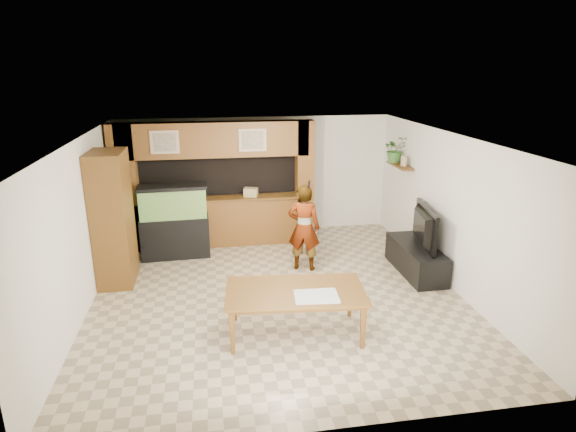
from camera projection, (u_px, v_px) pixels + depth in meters
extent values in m
plane|color=tan|center=(277.00, 293.00, 8.11)|extent=(6.50, 6.50, 0.00)
plane|color=white|center=(276.00, 139.00, 7.33)|extent=(6.50, 6.50, 0.00)
plane|color=white|center=(256.00, 176.00, 10.78)|extent=(6.00, 0.00, 6.00)
plane|color=white|center=(80.00, 230.00, 7.26)|extent=(0.00, 6.50, 6.50)
plane|color=white|center=(450.00, 211.00, 8.19)|extent=(0.00, 6.50, 6.50)
cube|color=brown|center=(218.00, 223.00, 10.13)|extent=(3.80, 0.35, 1.00)
cube|color=brown|center=(217.00, 199.00, 9.97)|extent=(3.80, 0.43, 0.04)
cube|color=brown|center=(214.00, 140.00, 9.60)|extent=(3.80, 0.35, 0.70)
cube|color=brown|center=(125.00, 189.00, 9.61)|extent=(0.50, 0.35, 2.60)
cube|color=brown|center=(304.00, 182.00, 10.18)|extent=(0.35, 0.35, 2.60)
cube|color=black|center=(215.00, 173.00, 10.36)|extent=(4.20, 0.45, 0.85)
cube|color=tan|center=(165.00, 142.00, 9.27)|extent=(0.55, 0.03, 0.45)
cube|color=tan|center=(165.00, 142.00, 9.25)|extent=(0.43, 0.01, 0.35)
cube|color=tan|center=(252.00, 140.00, 9.54)|extent=(0.55, 0.03, 0.45)
cube|color=tan|center=(253.00, 140.00, 9.52)|extent=(0.43, 0.01, 0.35)
cylinder|color=black|center=(92.00, 176.00, 8.02)|extent=(0.04, 0.25, 0.25)
cylinder|color=white|center=(93.00, 176.00, 8.03)|extent=(0.01, 0.21, 0.21)
cube|color=brown|center=(400.00, 165.00, 9.88)|extent=(0.25, 0.90, 0.04)
cube|color=brown|center=(113.00, 219.00, 8.24)|extent=(0.58, 0.95, 2.32)
cylinder|color=#B2B2B7|center=(122.00, 272.00, 8.33)|extent=(0.28, 0.28, 0.51)
cube|color=black|center=(176.00, 237.00, 9.55)|extent=(1.32, 0.49, 0.82)
cube|color=#34823C|center=(173.00, 203.00, 9.34)|extent=(1.26, 0.46, 0.57)
cube|color=black|center=(172.00, 187.00, 9.25)|extent=(1.32, 0.49, 0.07)
cube|color=black|center=(416.00, 259.00, 8.85)|extent=(0.58, 1.59, 0.53)
imported|color=black|center=(419.00, 226.00, 8.66)|extent=(0.38, 1.28, 0.73)
cube|color=tan|center=(404.00, 161.00, 9.68)|extent=(0.07, 0.15, 0.20)
imported|color=#376C2B|center=(395.00, 149.00, 10.01)|extent=(0.56, 0.51, 0.55)
imported|color=#90784F|center=(304.00, 228.00, 8.84)|extent=(0.69, 0.57, 1.63)
cylinder|color=black|center=(309.00, 184.00, 8.43)|extent=(0.04, 0.11, 0.17)
imported|color=brown|center=(296.00, 314.00, 6.75)|extent=(2.02, 1.25, 0.68)
cube|color=silver|center=(316.00, 296.00, 6.50)|extent=(0.63, 0.49, 0.01)
cube|color=silver|center=(317.00, 296.00, 6.53)|extent=(0.59, 0.44, 0.01)
cube|color=tan|center=(251.00, 192.00, 10.05)|extent=(0.32, 0.26, 0.18)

